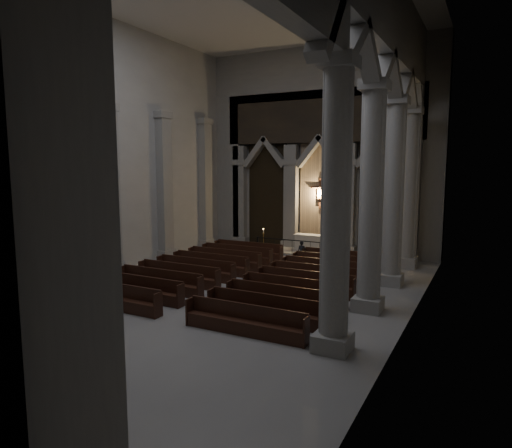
# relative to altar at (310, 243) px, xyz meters

# --- Properties ---
(room) EXTENTS (24.00, 24.10, 12.00)m
(room) POSITION_rel_altar_xyz_m (0.18, -10.70, 6.97)
(room) COLOR gray
(room) RESTS_ON ground
(sanctuary_wall) EXTENTS (14.00, 0.77, 12.00)m
(sanctuary_wall) POSITION_rel_altar_xyz_m (0.18, 0.84, 5.98)
(sanctuary_wall) COLOR gray
(sanctuary_wall) RESTS_ON ground
(right_arcade) EXTENTS (1.00, 24.00, 12.00)m
(right_arcade) POSITION_rel_altar_xyz_m (5.68, -9.37, 7.20)
(right_arcade) COLOR gray
(right_arcade) RESTS_ON ground
(left_pilasters) EXTENTS (0.60, 13.00, 8.03)m
(left_pilasters) POSITION_rel_altar_xyz_m (-6.57, -7.20, 3.28)
(left_pilasters) COLOR gray
(left_pilasters) RESTS_ON ground
(sanctuary_step) EXTENTS (8.50, 2.60, 0.15)m
(sanctuary_step) POSITION_rel_altar_xyz_m (0.18, -0.10, -0.56)
(sanctuary_step) COLOR gray
(sanctuary_step) RESTS_ON ground
(altar) EXTENTS (1.88, 0.75, 0.96)m
(altar) POSITION_rel_altar_xyz_m (0.00, 0.00, 0.00)
(altar) COLOR #BDB6A6
(altar) RESTS_ON sanctuary_step
(altar_rail) EXTENTS (5.49, 0.09, 1.08)m
(altar_rail) POSITION_rel_altar_xyz_m (0.18, -1.91, 0.08)
(altar_rail) COLOR black
(altar_rail) RESTS_ON ground
(candle_stand_left) EXTENTS (0.25, 0.25, 1.50)m
(candle_stand_left) POSITION_rel_altar_xyz_m (-2.34, -1.53, -0.22)
(candle_stand_left) COLOR olive
(candle_stand_left) RESTS_ON ground
(candle_stand_right) EXTENTS (0.24, 0.24, 1.41)m
(candle_stand_right) POSITION_rel_altar_xyz_m (2.65, -1.74, -0.25)
(candle_stand_right) COLOR olive
(candle_stand_right) RESTS_ON ground
(pews) EXTENTS (9.53, 10.59, 0.92)m
(pews) POSITION_rel_altar_xyz_m (0.18, -8.16, -0.33)
(pews) COLOR black
(pews) RESTS_ON ground
(worshipper) EXTENTS (0.49, 0.35, 1.25)m
(worshipper) POSITION_rel_altar_xyz_m (0.70, -3.13, -0.01)
(worshipper) COLOR black
(worshipper) RESTS_ON ground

